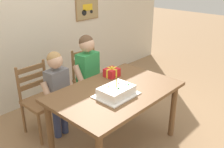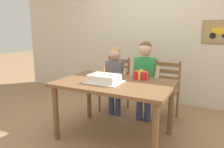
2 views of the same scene
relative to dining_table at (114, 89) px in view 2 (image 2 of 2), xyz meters
The scene contains 9 objects.
ground_plane 0.66m from the dining_table, ahead, with size 20.00×20.00×0.00m, color #997551.
back_wall 1.84m from the dining_table, 89.87° to the left, with size 6.40×0.11×2.60m.
dining_table is the anchor object (origin of this frame).
birthday_cake 0.20m from the dining_table, 134.35° to the right, with size 0.44×0.34×0.19m.
gift_box_red_large 0.41m from the dining_table, 49.16° to the left, with size 0.18×0.16×0.14m.
chair_left 1.01m from the dining_table, 115.26° to the left, with size 0.42×0.42×0.92m.
chair_right 1.01m from the dining_table, 64.54° to the left, with size 0.46×0.46×0.92m.
child_older 0.69m from the dining_table, 74.58° to the left, with size 0.46×0.27×1.23m.
child_younger 0.73m from the dining_table, 115.69° to the left, with size 0.42×0.24×1.13m.
Camera 2 is at (1.14, -2.34, 1.41)m, focal length 34.01 mm.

